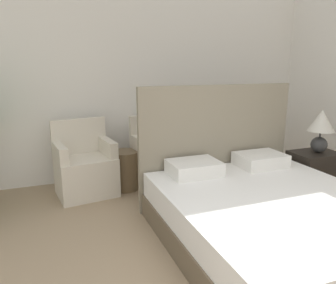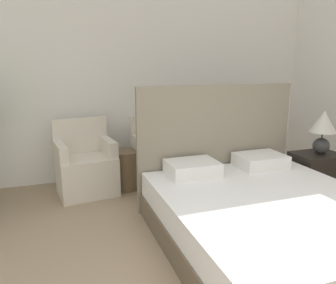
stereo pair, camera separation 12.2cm
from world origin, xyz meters
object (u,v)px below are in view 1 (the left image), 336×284
Objects in this scene: bed at (268,213)px; nightstand at (313,173)px; armchair_near_window_left at (86,171)px; armchair_near_window_right at (161,162)px; table_lamp at (321,126)px; side_table at (125,170)px.

bed reaches higher than nightstand.
nightstand is at bearing -28.73° from armchair_near_window_left.
armchair_near_window_left is 0.99m from armchair_near_window_right.
armchair_near_window_left is at bearing 158.84° from table_lamp.
armchair_near_window_right is at bearing -7.69° from armchair_near_window_left.
armchair_near_window_left reaches higher than side_table.
table_lamp is 2.47m from side_table.
armchair_near_window_right is 0.50m from side_table.
table_lamp is 1.03× the size of side_table.
table_lamp is (0.02, -0.01, 0.60)m from nightstand.
bed is 3.85× the size of nightstand.
nightstand is 1.11× the size of side_table.
nightstand is 2.36m from side_table.
nightstand is (2.63, -1.01, -0.03)m from armchair_near_window_left.
armchair_near_window_right is (0.99, -0.00, 0.00)m from armchair_near_window_left.
side_table is at bearing 154.27° from table_lamp.
armchair_near_window_right is at bearing -1.38° from side_table.
armchair_near_window_right is (-0.41, 1.73, 0.03)m from bed.
armchair_near_window_right is 2.03m from table_lamp.
side_table is at bearing 154.36° from nightstand.
nightstand is at bearing 30.24° from bed.
bed is 4.27× the size of side_table.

